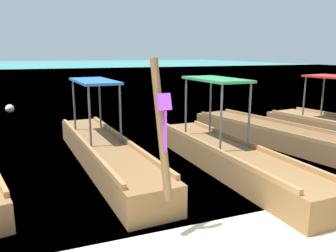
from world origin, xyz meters
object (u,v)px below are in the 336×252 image
Objects in this scene: longtail_boat_pink_ribbon at (230,157)px; mooring_buoy_near at (10,109)px; longtail_boat_violet_ribbon at (105,152)px; longtail_boat_orange_ribbon at (282,136)px.

longtail_boat_pink_ribbon is 16.77× the size of mooring_buoy_near.
longtail_boat_violet_ribbon is 5.26m from longtail_boat_orange_ribbon.
mooring_buoy_near is (-7.89, 8.99, -0.07)m from longtail_boat_orange_ribbon.
longtail_boat_orange_ribbon is 11.96m from mooring_buoy_near.
mooring_buoy_near is at bearing 106.24° from longtail_boat_violet_ribbon.
longtail_boat_violet_ribbon is at bearing -73.76° from mooring_buoy_near.
longtail_boat_violet_ribbon is at bearing 151.48° from longtail_boat_pink_ribbon.
longtail_boat_pink_ribbon is 3.02m from longtail_boat_orange_ribbon.
longtail_boat_orange_ribbon is at bearing -48.75° from mooring_buoy_near.
longtail_boat_orange_ribbon is at bearing 0.20° from longtail_boat_violet_ribbon.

